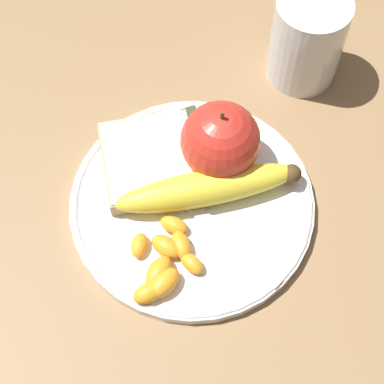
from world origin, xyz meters
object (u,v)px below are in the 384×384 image
(banana, at_px, (210,189))
(apple, at_px, (220,141))
(juice_glass, at_px, (307,41))
(plate, at_px, (192,203))
(fork, at_px, (190,205))
(jam_packet, at_px, (187,131))
(bread_slice, at_px, (151,161))

(banana, bearing_deg, apple, -35.10)
(juice_glass, distance_m, apple, 0.16)
(juice_glass, bearing_deg, plate, 123.20)
(plate, bearing_deg, banana, -98.50)
(fork, height_order, jam_packet, jam_packet)
(bread_slice, height_order, fork, bread_slice)
(jam_packet, bearing_deg, plate, 162.74)
(plate, relative_size, apple, 2.78)
(plate, xyz_separation_m, apple, (0.03, -0.04, 0.04))
(banana, height_order, bread_slice, banana)
(plate, bearing_deg, juice_glass, -56.80)
(fork, distance_m, jam_packet, 0.08)
(plate, bearing_deg, jam_packet, -17.26)
(apple, xyz_separation_m, jam_packet, (0.04, 0.02, -0.03))
(plate, relative_size, bread_slice, 2.13)
(plate, relative_size, fork, 1.29)
(banana, height_order, fork, banana)
(juice_glass, relative_size, fork, 0.55)
(juice_glass, relative_size, jam_packet, 2.48)
(fork, bearing_deg, apple, -75.44)
(juice_glass, height_order, fork, juice_glass)
(juice_glass, xyz_separation_m, banana, (-0.12, 0.16, -0.02))
(plate, xyz_separation_m, jam_packet, (0.07, -0.02, 0.01))
(banana, bearing_deg, fork, 93.50)
(banana, xyz_separation_m, jam_packet, (0.08, -0.00, -0.01))
(juice_glass, relative_size, bread_slice, 0.92)
(juice_glass, xyz_separation_m, bread_slice, (-0.06, 0.20, -0.03))
(plate, distance_m, banana, 0.03)
(plate, distance_m, fork, 0.01)
(banana, distance_m, fork, 0.03)
(juice_glass, height_order, apple, juice_glass)
(juice_glass, height_order, banana, juice_glass)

